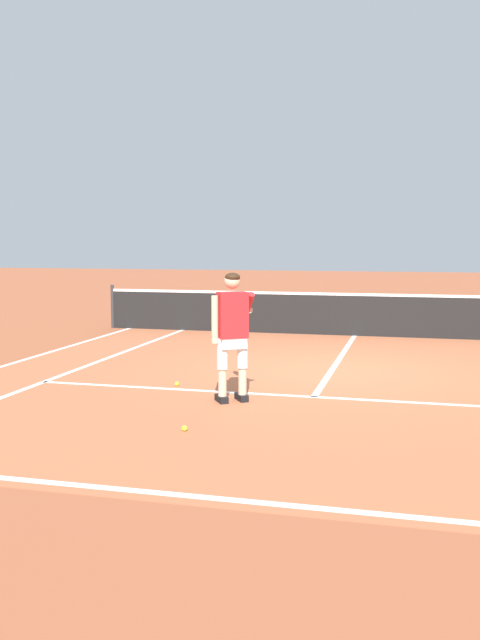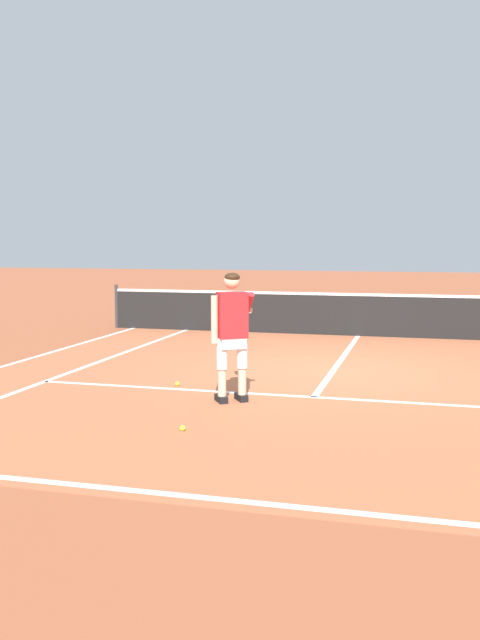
% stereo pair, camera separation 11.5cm
% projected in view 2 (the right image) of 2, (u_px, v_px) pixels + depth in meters
% --- Properties ---
extents(ground_plane, '(80.00, 80.00, 0.00)m').
position_uv_depth(ground_plane, '(333.00, 371.00, 11.28)').
color(ground_plane, '#9E5133').
extents(court_inner_surface, '(10.98, 10.72, 0.00)m').
position_uv_depth(court_inner_surface, '(327.00, 380.00, 10.53)').
color(court_inner_surface, '#B2603D').
rests_on(court_inner_surface, ground).
extents(line_baseline, '(10.98, 0.10, 0.01)m').
position_uv_depth(line_baseline, '(239.00, 501.00, 5.58)').
color(line_baseline, white).
rests_on(line_baseline, ground).
extents(line_service, '(8.23, 0.10, 0.01)m').
position_uv_depth(line_service, '(314.00, 397.00, 9.34)').
color(line_service, white).
rests_on(line_service, ground).
extents(line_centre_service, '(0.10, 6.40, 0.01)m').
position_uv_depth(line_centre_service, '(342.00, 359.00, 12.41)').
color(line_centre_service, white).
rests_on(line_centre_service, ground).
extents(line_singles_left, '(0.10, 10.32, 0.01)m').
position_uv_depth(line_singles_left, '(84.00, 367.00, 11.59)').
color(line_singles_left, white).
rests_on(line_singles_left, ground).
extents(line_doubles_left, '(0.10, 10.32, 0.01)m').
position_uv_depth(line_doubles_left, '(13.00, 363.00, 11.95)').
color(line_doubles_left, white).
rests_on(line_doubles_left, ground).
extents(tennis_net, '(11.96, 0.08, 1.07)m').
position_uv_depth(tennis_net, '(359.00, 314.00, 15.42)').
color(tennis_net, '#333338').
rests_on(tennis_net, ground).
extents(tennis_player, '(0.58, 1.22, 1.71)m').
position_uv_depth(tennis_player, '(232.00, 328.00, 8.99)').
color(tennis_player, black).
rests_on(tennis_player, ground).
extents(tennis_ball_near_feet, '(0.07, 0.07, 0.07)m').
position_uv_depth(tennis_ball_near_feet, '(177.00, 384.00, 10.08)').
color(tennis_ball_near_feet, '#CCE02D').
rests_on(tennis_ball_near_feet, ground).
extents(tennis_ball_by_baseline, '(0.07, 0.07, 0.07)m').
position_uv_depth(tennis_ball_by_baseline, '(183.00, 428.00, 7.66)').
color(tennis_ball_by_baseline, '#CCE02D').
rests_on(tennis_ball_by_baseline, ground).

